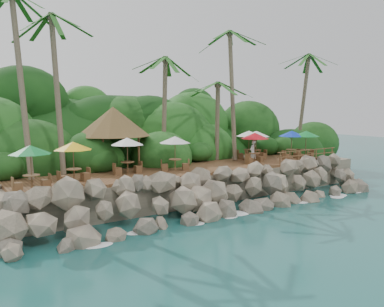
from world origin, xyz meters
TOP-DOWN VIEW (x-y plane):
  - ground at (0.00, 0.00)m, footprint 140.00×140.00m
  - land_base at (0.00, 16.00)m, footprint 32.00×25.20m
  - jungle_hill at (0.00, 23.50)m, footprint 44.80×28.00m
  - seawall at (0.00, 2.00)m, footprint 29.00×4.00m
  - terrace at (0.00, 6.00)m, footprint 26.00×5.00m
  - jungle_foliage at (0.00, 15.00)m, footprint 44.00×16.00m
  - foam_line at (0.00, 0.30)m, footprint 25.20×0.80m
  - palms at (0.78, 8.60)m, footprint 33.15×7.03m
  - palapa at (-4.73, 9.59)m, footprint 5.54×5.54m
  - dining_clusters at (1.55, 5.74)m, footprint 25.32×5.50m
  - railing at (10.24, 3.65)m, footprint 7.20×0.10m
  - waiter at (5.67, 5.45)m, footprint 0.76×0.58m

SIDE VIEW (x-z plane):
  - ground at x=0.00m, z-range 0.00..0.00m
  - jungle_hill at x=0.00m, z-range -7.70..7.70m
  - jungle_foliage at x=0.00m, z-range -6.00..6.00m
  - foam_line at x=0.00m, z-range 0.00..0.06m
  - land_base at x=0.00m, z-range 0.00..2.10m
  - seawall at x=0.00m, z-range 0.00..2.30m
  - terrace at x=0.00m, z-range 2.10..2.30m
  - railing at x=10.24m, z-range 2.41..3.41m
  - waiter at x=5.67m, z-range 2.30..4.17m
  - dining_clusters at x=1.55m, z-range 3.12..5.62m
  - palapa at x=-4.73m, z-range 3.49..8.09m
  - palms at x=0.78m, z-range 5.45..18.57m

